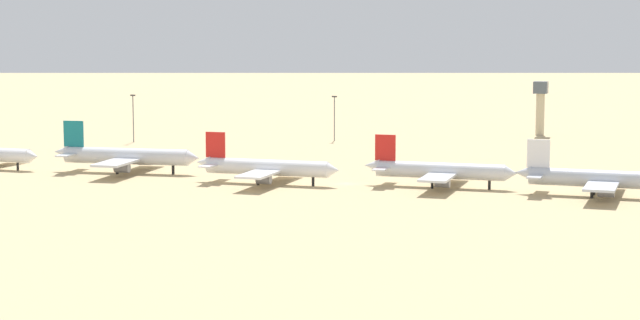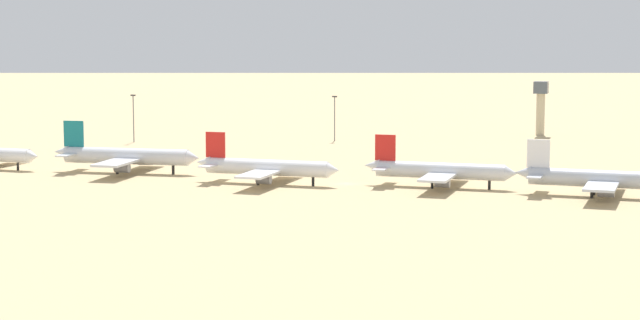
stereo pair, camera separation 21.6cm
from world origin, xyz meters
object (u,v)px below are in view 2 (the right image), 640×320
Objects in this scene: parked_jet_red_3 at (439,171)px; parked_jet_white_4 at (598,179)px; parked_jet_teal_1 at (125,156)px; light_pole_east at (133,115)px; control_tower at (541,103)px; parked_jet_red_2 at (266,167)px; light_pole_west at (335,115)px.

parked_jet_white_4 is at bearing -5.98° from parked_jet_red_3.
light_pole_east is at bearing 110.99° from parked_jet_teal_1.
parked_jet_white_4 is 1.98× the size of control_tower.
control_tower is (52.27, 154.13, 7.97)m from parked_jet_red_2.
light_pole_west reaches higher than parked_jet_teal_1.
parked_jet_white_4 is (39.49, -3.70, 0.10)m from parked_jet_red_3.
light_pole_west reaches higher than parked_jet_white_4.
parked_jet_red_2 is 2.45× the size of light_pole_west.
control_tower is at bearing 51.18° from parked_jet_teal_1.
light_pole_west is at bearing 68.82° from parked_jet_teal_1.
light_pole_west is at bearing 134.14° from parked_jet_white_4.
parked_jet_teal_1 is 128.54m from parked_jet_white_4.
control_tower reaches higher than light_pole_east.
parked_jet_red_2 reaches higher than parked_jet_red_3.
control_tower is (8.35, 146.32, 8.00)m from parked_jet_red_3.
parked_jet_white_4 is at bearing -6.96° from parked_jet_teal_1.
parked_jet_teal_1 is 2.56× the size of light_pole_east.
light_pole_east is at bearing -152.31° from control_tower.
light_pole_east reaches higher than light_pole_west.
parked_jet_white_4 reaches higher than parked_jet_red_2.
light_pole_west is at bearing 98.23° from parked_jet_red_2.
parked_jet_white_4 is at bearing 3.00° from parked_jet_red_2.
parked_jet_red_2 is at bearing -45.58° from light_pole_east.
light_pole_west reaches higher than parked_jet_red_3.
parked_jet_teal_1 is 2.13× the size of control_tower.
control_tower is 1.26× the size of light_pole_west.
parked_jet_red_2 is 2.34× the size of light_pole_east.
control_tower reaches higher than parked_jet_red_2.
parked_jet_teal_1 is 88.99m from parked_jet_red_3.
light_pole_west is (29.45, 102.16, 4.61)m from parked_jet_teal_1.
parked_jet_red_3 is at bearing 10.26° from parked_jet_red_2.
parked_jet_teal_1 is 1.10× the size of parked_jet_red_3.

